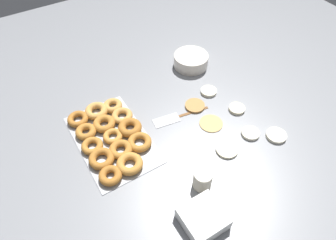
% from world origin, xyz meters
% --- Properties ---
extents(ground_plane, '(3.00, 3.00, 0.00)m').
position_xyz_m(ground_plane, '(0.00, 0.00, 0.00)').
color(ground_plane, gray).
extents(pancake_0, '(0.10, 0.10, 0.01)m').
position_xyz_m(pancake_0, '(-0.10, 0.05, 0.01)').
color(pancake_0, '#B27F42').
rests_on(pancake_0, ground_plane).
extents(pancake_1, '(0.11, 0.11, 0.01)m').
position_xyz_m(pancake_1, '(0.03, 0.05, 0.00)').
color(pancake_1, tan).
rests_on(pancake_1, ground_plane).
extents(pancake_2, '(0.08, 0.08, 0.02)m').
position_xyz_m(pancake_2, '(-0.15, 0.17, 0.01)').
color(pancake_2, silver).
rests_on(pancake_2, ground_plane).
extents(pancake_3, '(0.10, 0.10, 0.01)m').
position_xyz_m(pancake_3, '(0.19, 0.01, 0.01)').
color(pancake_3, beige).
rests_on(pancake_3, ground_plane).
extents(pancake_4, '(0.08, 0.08, 0.02)m').
position_xyz_m(pancake_4, '(0.03, 0.21, 0.01)').
color(pancake_4, beige).
rests_on(pancake_4, ground_plane).
extents(pancake_5, '(0.08, 0.08, 0.01)m').
position_xyz_m(pancake_5, '(0.18, 0.16, 0.01)').
color(pancake_5, silver).
rests_on(pancake_5, ground_plane).
extents(pancake_6, '(0.09, 0.09, 0.02)m').
position_xyz_m(pancake_6, '(0.25, 0.25, 0.01)').
color(pancake_6, silver).
rests_on(pancake_6, ground_plane).
extents(donut_tray, '(0.47, 0.30, 0.04)m').
position_xyz_m(donut_tray, '(-0.13, -0.39, 0.02)').
color(donut_tray, '#ADAFB5').
rests_on(donut_tray, ground_plane).
extents(batter_bowl, '(0.19, 0.19, 0.07)m').
position_xyz_m(batter_bowl, '(-0.38, 0.21, 0.04)').
color(batter_bowl, silver).
rests_on(batter_bowl, ground_plane).
extents(container_stack, '(0.15, 0.15, 0.06)m').
position_xyz_m(container_stack, '(0.40, -0.27, 0.03)').
color(container_stack, white).
rests_on(container_stack, ground_plane).
extents(paper_cup, '(0.08, 0.08, 0.08)m').
position_xyz_m(paper_cup, '(0.28, -0.18, 0.04)').
color(paper_cup, beige).
rests_on(paper_cup, ground_plane).
extents(spatula, '(0.08, 0.29, 0.01)m').
position_xyz_m(spatula, '(-0.09, -0.09, 0.00)').
color(spatula, brown).
rests_on(spatula, ground_plane).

